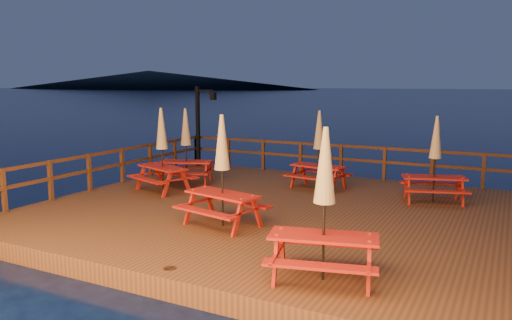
% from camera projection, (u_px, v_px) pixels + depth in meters
% --- Properties ---
extents(ground, '(500.00, 500.00, 0.00)m').
position_uv_depth(ground, '(281.00, 224.00, 12.68)').
color(ground, black).
rests_on(ground, ground).
extents(deck, '(12.00, 10.00, 0.40)m').
position_uv_depth(deck, '(281.00, 216.00, 12.64)').
color(deck, '#4C2D18').
rests_on(deck, ground).
extents(deck_piles, '(11.44, 9.44, 1.40)m').
position_uv_depth(deck_piles, '(281.00, 235.00, 12.72)').
color(deck_piles, '#381A11').
rests_on(deck_piles, ground).
extents(railing, '(11.80, 9.75, 1.10)m').
position_uv_depth(railing, '(307.00, 168.00, 14.05)').
color(railing, '#381A11').
rests_on(railing, deck).
extents(lamp_post, '(0.85, 0.18, 3.00)m').
position_uv_depth(lamp_post, '(201.00, 119.00, 18.77)').
color(lamp_post, black).
rests_on(lamp_post, deck).
extents(headland_left, '(180.00, 84.00, 9.00)m').
position_uv_depth(headland_left, '(149.00, 80.00, 251.31)').
color(headland_left, black).
rests_on(headland_left, ground).
extents(picnic_table_0, '(1.99, 1.75, 2.48)m').
position_uv_depth(picnic_table_0, '(222.00, 169.00, 10.91)').
color(picnic_table_0, '#9B150E').
rests_on(picnic_table_0, deck).
extents(picnic_table_1, '(2.03, 1.81, 2.48)m').
position_uv_depth(picnic_table_1, '(324.00, 202.00, 7.90)').
color(picnic_table_1, '#9B150E').
rests_on(picnic_table_1, deck).
extents(picnic_table_2, '(1.81, 1.57, 2.33)m').
position_uv_depth(picnic_table_2, '(319.00, 148.00, 14.81)').
color(picnic_table_2, '#9B150E').
rests_on(picnic_table_2, deck).
extents(picnic_table_3, '(1.93, 1.75, 2.30)m').
position_uv_depth(picnic_table_3, '(435.00, 158.00, 13.12)').
color(picnic_table_3, '#9B150E').
rests_on(picnic_table_3, deck).
extents(picnic_table_4, '(2.08, 1.89, 2.43)m').
position_uv_depth(picnic_table_4, '(162.00, 148.00, 14.43)').
color(picnic_table_4, '#9B150E').
rests_on(picnic_table_4, deck).
extents(picnic_table_5, '(2.02, 1.85, 2.35)m').
position_uv_depth(picnic_table_5, '(186.00, 145.00, 15.60)').
color(picnic_table_5, '#9B150E').
rests_on(picnic_table_5, deck).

